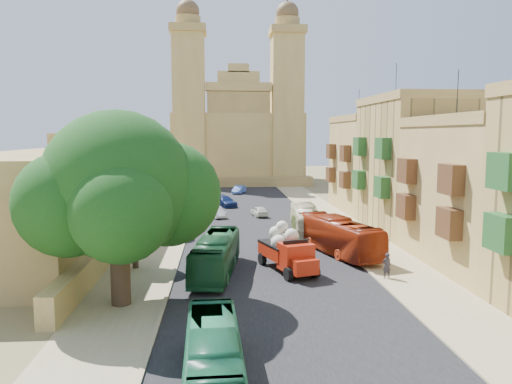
{
  "coord_description": "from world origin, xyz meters",
  "views": [
    {
      "loc": [
        -3.69,
        -24.7,
        9.88
      ],
      "look_at": [
        0.0,
        26.0,
        4.0
      ],
      "focal_mm": 35.0,
      "sensor_mm": 36.0,
      "label": 1
    }
  ],
  "objects": [
    {
      "name": "car_cream",
      "position": [
        1.87,
        18.98,
        0.55
      ],
      "size": [
        3.17,
        4.39,
        1.11
      ],
      "primitive_type": "imported",
      "rotation": [
        0.0,
        0.0,
        2.77
      ],
      "color": "beige",
      "rests_on": "ground"
    },
    {
      "name": "olive_pickup",
      "position": [
        4.86,
        20.02,
        1.05
      ],
      "size": [
        3.32,
        5.54,
        2.14
      ],
      "color": "#36461A",
      "rests_on": "ground"
    },
    {
      "name": "bus_cream_east",
      "position": [
        4.78,
        23.63,
        1.4
      ],
      "size": [
        3.09,
        10.23,
        2.81
      ],
      "primitive_type": "imported",
      "rotation": [
        0.0,
        0.0,
        3.07
      ],
      "color": "beige",
      "rests_on": "ground"
    },
    {
      "name": "street_tree_a",
      "position": [
        -10.0,
        12.0,
        3.51
      ],
      "size": [
        3.41,
        3.41,
        5.24
      ],
      "color": "#36271B",
      "rests_on": "ground"
    },
    {
      "name": "ground",
      "position": [
        0.0,
        0.0,
        0.0
      ],
      "size": [
        260.0,
        260.0,
        0.0
      ],
      "primitive_type": "plane",
      "color": "brown"
    },
    {
      "name": "car_white_b",
      "position": [
        1.03,
        34.87,
        0.62
      ],
      "size": [
        2.15,
        3.86,
        1.24
      ],
      "primitive_type": "imported",
      "rotation": [
        0.0,
        0.0,
        3.34
      ],
      "color": "silver",
      "rests_on": "ground"
    },
    {
      "name": "car_white_a",
      "position": [
        -4.2,
        34.43,
        0.64
      ],
      "size": [
        2.63,
        4.13,
        1.29
      ],
      "primitive_type": "imported",
      "rotation": [
        0.0,
        0.0,
        0.35
      ],
      "color": "white",
      "rests_on": "ground"
    },
    {
      "name": "road_surface",
      "position": [
        0.0,
        30.0,
        0.01
      ],
      "size": [
        14.0,
        140.0,
        0.01
      ],
      "primitive_type": "cube",
      "color": "black",
      "rests_on": "ground"
    },
    {
      "name": "west_building_low",
      "position": [
        -18.0,
        18.0,
        4.2
      ],
      "size": [
        10.0,
        28.0,
        8.4
      ],
      "primitive_type": "cube",
      "color": "olive",
      "rests_on": "ground"
    },
    {
      "name": "street_tree_d",
      "position": [
        -10.0,
        48.0,
        3.24
      ],
      "size": [
        3.15,
        3.15,
        4.85
      ],
      "color": "#36271B",
      "rests_on": "ground"
    },
    {
      "name": "west_building_mid",
      "position": [
        -18.0,
        44.0,
        5.0
      ],
      "size": [
        10.0,
        22.0,
        10.0
      ],
      "primitive_type": "cube",
      "color": "tan",
      "rests_on": "ground"
    },
    {
      "name": "car_dkblue",
      "position": [
        -3.01,
        43.5,
        0.71
      ],
      "size": [
        3.8,
        5.3,
        1.43
      ],
      "primitive_type": "imported",
      "rotation": [
        0.0,
        0.0,
        0.41
      ],
      "color": "navy",
      "rests_on": "ground"
    },
    {
      "name": "sidewalk_east",
      "position": [
        9.5,
        30.0,
        0.01
      ],
      "size": [
        5.0,
        140.0,
        0.01
      ],
      "primitive_type": "cube",
      "color": "tan",
      "rests_on": "ground"
    },
    {
      "name": "bus_green_north",
      "position": [
        -4.0,
        9.92,
        1.4
      ],
      "size": [
        3.71,
        10.25,
        2.79
      ],
      "primitive_type": "imported",
      "rotation": [
        0.0,
        0.0,
        -0.14
      ],
      "color": "#164E28",
      "rests_on": "ground"
    },
    {
      "name": "townhouse_b",
      "position": [
        15.95,
        11.0,
        5.66
      ],
      "size": [
        9.0,
        14.0,
        14.9
      ],
      "color": "#A88A4B",
      "rests_on": "ground"
    },
    {
      "name": "bus_green_south",
      "position": [
        -4.0,
        -6.42,
        1.25
      ],
      "size": [
        2.36,
        9.03,
        2.5
      ],
      "primitive_type": "imported",
      "rotation": [
        0.0,
        0.0,
        0.03
      ],
      "color": "#1B6643",
      "rests_on": "ground"
    },
    {
      "name": "bus_red_east",
      "position": [
        6.06,
        15.38,
        1.5
      ],
      "size": [
        5.45,
        11.06,
        3.0
      ],
      "primitive_type": "imported",
      "rotation": [
        0.0,
        0.0,
        3.43
      ],
      "color": "maroon",
      "rests_on": "ground"
    },
    {
      "name": "ficus_tree",
      "position": [
        -9.4,
        4.01,
        6.68
      ],
      "size": [
        11.3,
        10.39,
        11.3
      ],
      "color": "#36271B",
      "rests_on": "ground"
    },
    {
      "name": "kerb_east",
      "position": [
        7.0,
        30.0,
        0.06
      ],
      "size": [
        0.25,
        140.0,
        0.12
      ],
      "primitive_type": "cube",
      "color": "tan",
      "rests_on": "ground"
    },
    {
      "name": "townhouse_c",
      "position": [
        15.95,
        25.0,
        6.91
      ],
      "size": [
        9.0,
        14.0,
        17.4
      ],
      "color": "tan",
      "rests_on": "ground"
    },
    {
      "name": "west_wall",
      "position": [
        -12.5,
        20.0,
        0.9
      ],
      "size": [
        1.0,
        40.0,
        1.8
      ],
      "primitive_type": "cube",
      "color": "#A88A4B",
      "rests_on": "ground"
    },
    {
      "name": "car_blue_a",
      "position": [
        -5.0,
        11.66,
        0.59
      ],
      "size": [
        1.43,
        3.5,
        1.19
      ],
      "primitive_type": "imported",
      "rotation": [
        0.0,
        0.0,
        -0.01
      ],
      "color": "#3F8EC1",
      "rests_on": "ground"
    },
    {
      "name": "red_truck",
      "position": [
        1.16,
        10.42,
        1.56
      ],
      "size": [
        4.0,
        6.43,
        3.55
      ],
      "color": "#AA200D",
      "rests_on": "ground"
    },
    {
      "name": "kerb_west",
      "position": [
        -7.0,
        30.0,
        0.06
      ],
      "size": [
        0.25,
        140.0,
        0.12
      ],
      "primitive_type": "cube",
      "color": "tan",
      "rests_on": "ground"
    },
    {
      "name": "street_tree_b",
      "position": [
        -10.0,
        24.0,
        3.53
      ],
      "size": [
        3.42,
        3.42,
        5.27
      ],
      "color": "#36271B",
      "rests_on": "ground"
    },
    {
      "name": "sidewalk_west",
      "position": [
        -9.5,
        30.0,
        0.01
      ],
      "size": [
        5.0,
        140.0,
        0.01
      ],
      "primitive_type": "cube",
      "color": "tan",
      "rests_on": "ground"
    },
    {
      "name": "car_blue_b",
      "position": [
        -0.5,
        58.56,
        0.68
      ],
      "size": [
        2.66,
        4.35,
        1.35
      ],
      "primitive_type": "imported",
      "rotation": [
        0.0,
        0.0,
        -0.32
      ],
      "color": "#4F75D2",
      "rests_on": "ground"
    },
    {
      "name": "townhouse_d",
      "position": [
        15.95,
        39.0,
        6.16
      ],
      "size": [
        9.0,
        14.0,
        15.9
      ],
      "color": "#A88A4B",
      "rests_on": "ground"
    },
    {
      "name": "street_tree_c",
      "position": [
        -10.0,
        36.0,
        3.48
      ],
      "size": [
        3.38,
        3.38,
        5.2
      ],
      "color": "#36271B",
      "rests_on": "ground"
    },
    {
      "name": "church",
      "position": [
        -0.0,
        78.61,
        9.52
      ],
      "size": [
        28.0,
        22.5,
        36.3
      ],
      "color": "#A88A4B",
      "rests_on": "ground"
    },
    {
      "name": "pedestrian_c",
      "position": [
        8.05,
        18.59,
        0.93
      ],
      "size": [
        0.52,
        1.11,
        1.85
      ],
      "primitive_type": "imported",
      "rotation": [
        0.0,
        0.0,
        4.78
      ],
      "color": "#2A292F",
      "rests_on": "ground"
    },
    {
      "name": "pedestrian_a",
      "position": [
        7.74,
        8.1,
        0.89
      ],
      "size": [
        0.73,
        0.56,
        1.78
      ],
      "primitive_type": "imported",
      "rotation": [
        0.0,
        0.0,
        3.37
      ],
      "color": "#2A272F",
      "rests_on": "ground"
    }
  ]
}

